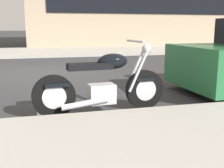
{
  "coord_description": "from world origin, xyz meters",
  "views": [
    {
      "loc": [
        0.03,
        -8.2,
        1.3
      ],
      "look_at": [
        1.08,
        -4.15,
        0.45
      ],
      "focal_mm": 44.74,
      "sensor_mm": 36.0,
      "label": 1
    }
  ],
  "objects": [
    {
      "name": "ground_plane",
      "position": [
        0.0,
        0.0,
        0.0
      ],
      "size": [
        260.0,
        260.0,
        0.0
      ],
      "primitive_type": "plane",
      "color": "#333335"
    },
    {
      "name": "parked_motorcycle",
      "position": [
        0.95,
        -4.11,
        0.43
      ],
      "size": [
        2.09,
        0.62,
        1.11
      ],
      "rotation": [
        0.0,
        0.0,
        0.08
      ],
      "color": "black",
      "rests_on": "ground"
    },
    {
      "name": "parking_stall_stripe",
      "position": [
        0.0,
        -3.77,
        0.0
      ],
      "size": [
        0.12,
        2.2,
        0.01
      ],
      "primitive_type": "cube",
      "color": "silver",
      "rests_on": "ground"
    }
  ]
}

